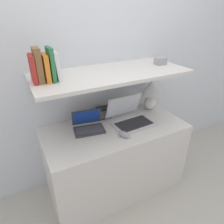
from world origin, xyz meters
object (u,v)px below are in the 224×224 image
(laptop_small, at_px, (88,126))
(book_white, at_px, (56,66))
(book_red, at_px, (33,69))
(table_lamp, at_px, (151,91))
(laptop_large, at_px, (130,118))
(book_orange, at_px, (46,68))
(book_brown, at_px, (38,65))
(book_green, at_px, (51,64))
(router_box, at_px, (104,113))
(computer_mouse, at_px, (125,134))
(shelf_gadget, at_px, (160,61))

(laptop_small, bearing_deg, book_white, -178.03)
(laptop_small, distance_m, book_red, 0.67)
(table_lamp, height_order, laptop_large, table_lamp)
(book_orange, bearing_deg, book_brown, 180.00)
(book_red, relative_size, book_orange, 1.03)
(table_lamp, bearing_deg, laptop_large, -156.64)
(book_white, bearing_deg, laptop_large, -5.54)
(book_green, bearing_deg, book_red, 180.00)
(laptop_small, height_order, router_box, laptop_small)
(book_green, bearing_deg, table_lamp, 5.10)
(book_white, bearing_deg, router_box, 18.22)
(laptop_large, bearing_deg, computer_mouse, -132.45)
(book_brown, relative_size, book_green, 1.01)
(book_green, bearing_deg, computer_mouse, -26.10)
(table_lamp, relative_size, book_red, 1.62)
(book_green, relative_size, book_white, 1.15)
(laptop_large, bearing_deg, table_lamp, 23.36)
(table_lamp, distance_m, computer_mouse, 0.62)
(laptop_small, bearing_deg, book_red, -178.87)
(book_red, distance_m, book_brown, 0.04)
(shelf_gadget, bearing_deg, book_white, 180.00)
(book_brown, relative_size, book_white, 1.16)
(shelf_gadget, bearing_deg, laptop_small, 179.43)
(laptop_small, relative_size, book_red, 1.50)
(table_lamp, xyz_separation_m, book_brown, (-1.06, -0.09, 0.42))
(book_red, distance_m, book_white, 0.16)
(book_orange, distance_m, book_white, 0.07)
(laptop_small, bearing_deg, book_orange, -178.53)
(laptop_large, distance_m, book_brown, 0.92)
(table_lamp, height_order, book_red, book_red)
(laptop_large, relative_size, book_white, 1.90)
(computer_mouse, bearing_deg, shelf_gadget, 25.17)
(computer_mouse, height_order, book_orange, book_orange)
(laptop_large, bearing_deg, shelf_gadget, 9.86)
(book_green, height_order, book_white, book_green)
(laptop_small, relative_size, book_green, 1.25)
(book_orange, bearing_deg, book_red, 180.00)
(laptop_large, xyz_separation_m, laptop_small, (-0.39, 0.07, -0.01))
(router_box, bearing_deg, book_green, -163.03)
(laptop_large, relative_size, book_brown, 1.64)
(laptop_large, relative_size, book_orange, 2.03)
(laptop_small, height_order, book_brown, book_brown)
(router_box, distance_m, book_brown, 0.79)
(table_lamp, bearing_deg, laptop_small, -173.76)
(table_lamp, relative_size, computer_mouse, 2.41)
(book_red, distance_m, book_orange, 0.09)
(book_green, bearing_deg, laptop_large, -5.25)
(book_green, relative_size, shelf_gadget, 2.44)
(laptop_large, xyz_separation_m, book_white, (-0.61, 0.06, 0.55))
(book_red, bearing_deg, laptop_large, -4.40)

